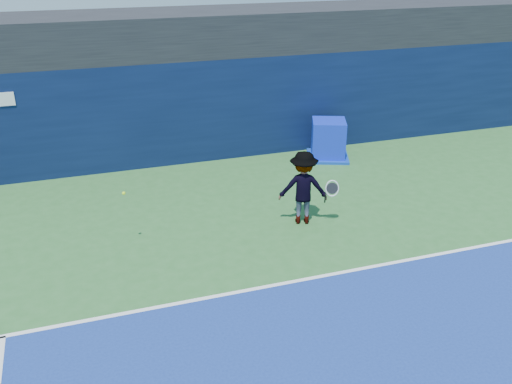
% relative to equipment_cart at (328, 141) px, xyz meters
% --- Properties ---
extents(baseline, '(24.00, 0.10, 0.01)m').
position_rel_equipment_cart_xyz_m(baseline, '(-3.87, -6.13, -0.53)').
color(baseline, white).
rests_on(baseline, ground).
extents(stadium_band, '(36.00, 3.00, 1.20)m').
position_rel_equipment_cart_xyz_m(stadium_band, '(-3.87, 2.37, 3.06)').
color(stadium_band, black).
rests_on(stadium_band, back_wall_assembly).
extents(back_wall_assembly, '(36.00, 1.03, 3.00)m').
position_rel_equipment_cart_xyz_m(back_wall_assembly, '(-3.87, 1.37, 0.96)').
color(back_wall_assembly, '#091435').
rests_on(back_wall_assembly, ground).
extents(equipment_cart, '(1.59, 1.59, 1.18)m').
position_rel_equipment_cart_xyz_m(equipment_cart, '(0.00, 0.00, 0.00)').
color(equipment_cart, '#0D22C0').
rests_on(equipment_cart, ground).
extents(tennis_player, '(1.39, 0.99, 1.75)m').
position_rel_equipment_cart_xyz_m(tennis_player, '(-2.43, -3.77, 0.34)').
color(tennis_player, silver).
rests_on(tennis_player, ground).
extents(tennis_ball, '(0.07, 0.07, 0.07)m').
position_rel_equipment_cart_xyz_m(tennis_ball, '(-6.46, -3.61, 0.70)').
color(tennis_ball, '#BAE619').
rests_on(tennis_ball, ground).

